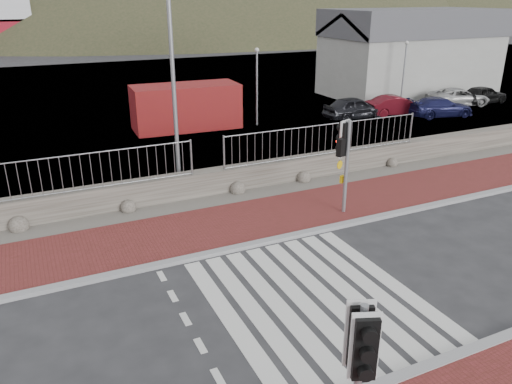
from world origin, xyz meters
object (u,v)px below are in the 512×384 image
car_d (458,97)px  traffic_signal_far (347,148)px  car_e (483,95)px  car_b (397,106)px  car_c (440,107)px  traffic_signal_near (360,353)px  streetlight (176,57)px  car_a (354,108)px  shipping_container (186,107)px

car_d → traffic_signal_far: bearing=138.2°
car_d → car_e: size_ratio=1.14×
car_b → car_e: bearing=-75.4°
car_c → car_e: size_ratio=1.11×
traffic_signal_near → car_d: (21.85, 19.17, -1.53)m
streetlight → car_b: (15.14, 6.38, -4.16)m
car_a → traffic_signal_near: bearing=144.6°
car_a → car_d: size_ratio=0.93×
traffic_signal_near → traffic_signal_far: (5.23, 7.88, 0.18)m
car_c → car_d: car_c is taller
car_a → car_b: car_a is taller
shipping_container → car_a: shipping_container is taller
streetlight → car_a: (12.40, 6.81, -4.12)m
car_d → car_a: bearing=105.3°
car_a → car_c: (4.87, -1.74, -0.07)m
traffic_signal_near → traffic_signal_far: size_ratio=0.92×
shipping_container → car_e: shipping_container is taller
car_b → car_d: size_ratio=0.90×
streetlight → shipping_container: bearing=75.5°
car_a → car_c: 5.17m
car_e → car_b: bearing=88.1°
traffic_signal_near → shipping_container: traffic_signal_near is taller
car_e → car_a: bearing=85.0°
traffic_signal_far → car_b: size_ratio=0.87×
traffic_signal_near → shipping_container: 21.33m
streetlight → car_c: bearing=20.4°
traffic_signal_far → shipping_container: size_ratio=0.56×
car_c → car_e: bearing=-62.5°
car_a → car_e: car_a is taller
traffic_signal_far → car_a: (8.34, 11.10, -1.63)m
traffic_signal_near → car_c: 25.28m
traffic_signal_near → car_c: traffic_signal_near is taller
traffic_signal_near → traffic_signal_far: bearing=77.9°
streetlight → shipping_container: size_ratio=1.52×
traffic_signal_near → car_b: size_ratio=0.80×
traffic_signal_far → streetlight: 6.42m
traffic_signal_far → car_a: traffic_signal_far is taller
car_d → shipping_container: bearing=98.4°
traffic_signal_far → car_b: 15.47m
streetlight → car_d: (20.68, 7.00, -4.19)m
car_a → car_b: (2.74, -0.43, -0.04)m
car_d → car_e: car_e is taller
car_e → shipping_container: bearing=79.7°
traffic_signal_far → car_c: bearing=-166.0°
car_c → car_b: bearing=68.7°
car_e → car_c: bearing=102.8°
traffic_signal_far → shipping_container: bearing=-106.4°
traffic_signal_far → shipping_container: (-1.13, 13.03, -1.10)m
traffic_signal_far → car_e: size_ratio=0.90×
traffic_signal_near → car_b: traffic_signal_near is taller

